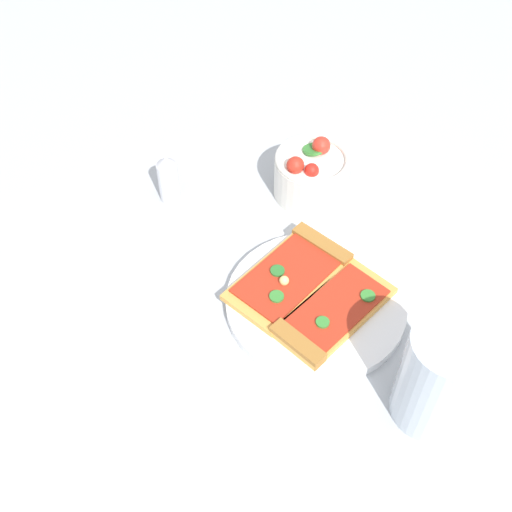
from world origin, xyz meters
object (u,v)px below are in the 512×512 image
object	(u,v)px
pizza_slice_far	(293,272)
soda_glass	(438,380)
paper_napkin	(84,289)
plate	(316,303)
pepper_shaker	(168,179)
salad_bowl	(311,174)
pizza_slice_near	(330,315)

from	to	relation	value
pizza_slice_far	soda_glass	distance (m)	0.23
paper_napkin	pizza_slice_far	bearing A→B (deg)	-111.95
plate	pepper_shaker	distance (m)	0.28
salad_bowl	paper_napkin	xyz separation A→B (m)	(-0.04, 0.34, -0.03)
soda_glass	paper_napkin	world-z (taller)	soda_glass
pizza_slice_far	soda_glass	xyz separation A→B (m)	(-0.22, -0.05, 0.04)
soda_glass	paper_napkin	xyz separation A→B (m)	(0.32, 0.30, -0.06)
pizza_slice_near	paper_napkin	world-z (taller)	pizza_slice_near
pizza_slice_far	pizza_slice_near	bearing A→B (deg)	-172.73
pizza_slice_near	pepper_shaker	world-z (taller)	pepper_shaker
soda_glass	pepper_shaker	distance (m)	0.45
pizza_slice_near	soda_glass	xyz separation A→B (m)	(-0.14, -0.04, 0.04)
paper_napkin	pepper_shaker	world-z (taller)	pepper_shaker
plate	salad_bowl	distance (m)	0.20
pizza_slice_near	paper_napkin	size ratio (longest dim) A/B	1.21
pizza_slice_near	soda_glass	bearing A→B (deg)	-162.59
pizza_slice_far	pepper_shaker	distance (m)	0.23
pizza_slice_near	pepper_shaker	xyz separation A→B (m)	(0.29, 0.10, 0.02)
paper_napkin	pepper_shaker	bearing A→B (deg)	-54.77
salad_bowl	soda_glass	bearing A→B (deg)	173.13
salad_bowl	soda_glass	distance (m)	0.36
plate	salad_bowl	size ratio (longest dim) A/B	2.12
pizza_slice_far	pepper_shaker	world-z (taller)	pepper_shaker
pizza_slice_near	pizza_slice_far	bearing A→B (deg)	7.27
pizza_slice_far	soda_glass	bearing A→B (deg)	-166.07
plate	pizza_slice_far	xyz separation A→B (m)	(0.05, 0.01, 0.01)
pizza_slice_near	pizza_slice_far	size ratio (longest dim) A/B	0.96
salad_bowl	soda_glass	xyz separation A→B (m)	(-0.36, 0.04, 0.02)
plate	pepper_shaker	size ratio (longest dim) A/B	2.94
salad_bowl	pepper_shaker	distance (m)	0.20
salad_bowl	pizza_slice_far	bearing A→B (deg)	144.53
plate	pizza_slice_far	bearing A→B (deg)	11.06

